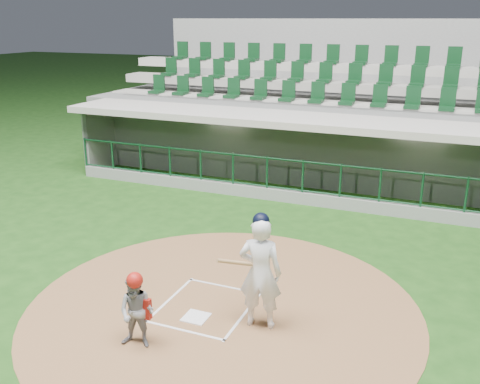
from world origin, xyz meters
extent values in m
plane|color=#184012|center=(0.00, 0.00, 0.00)|extent=(120.00, 120.00, 0.00)
cylinder|color=brown|center=(0.30, -0.20, 0.01)|extent=(7.20, 7.20, 0.01)
cube|color=white|center=(0.00, -0.70, 0.02)|extent=(0.43, 0.43, 0.02)
cube|color=white|center=(-0.75, -0.30, 0.02)|extent=(0.05, 1.80, 0.01)
cube|color=silver|center=(0.75, -0.30, 0.02)|extent=(0.05, 1.80, 0.01)
cube|color=silver|center=(0.00, 0.55, 0.02)|extent=(1.55, 0.05, 0.01)
cube|color=white|center=(0.00, -1.15, 0.02)|extent=(1.55, 0.05, 0.01)
cube|color=slate|center=(0.00, 7.50, -0.55)|extent=(15.00, 3.00, 0.10)
cube|color=gray|center=(0.00, 9.10, 0.85)|extent=(15.00, 0.20, 2.70)
cube|color=#A49E91|center=(0.00, 8.98, 1.10)|extent=(13.50, 0.04, 0.90)
cube|color=slate|center=(-7.50, 7.50, 0.85)|extent=(0.20, 3.00, 2.70)
cube|color=#A5A095|center=(0.00, 7.25, 2.30)|extent=(15.40, 3.50, 0.20)
cube|color=gray|center=(0.00, 5.95, 0.15)|extent=(15.00, 0.15, 0.40)
cube|color=black|center=(0.00, 5.95, 1.73)|extent=(15.00, 0.01, 0.95)
cube|color=brown|center=(0.00, 8.55, -0.28)|extent=(12.75, 0.40, 0.45)
cube|color=white|center=(-3.00, 7.50, 2.17)|extent=(1.30, 0.35, 0.04)
cube|color=white|center=(3.00, 7.50, 2.17)|extent=(1.30, 0.35, 0.04)
imported|color=#B31313|center=(-4.56, 8.25, 0.28)|extent=(1.13, 0.83, 1.56)
imported|color=#B51E13|center=(-2.46, 8.39, 0.29)|extent=(0.96, 0.49, 1.58)
imported|color=#A41711|center=(1.81, 8.09, 0.39)|extent=(1.00, 0.80, 1.79)
cube|color=slate|center=(0.00, 10.75, 1.15)|extent=(17.00, 6.50, 2.50)
cube|color=#9C998D|center=(0.00, 9.25, 2.30)|extent=(16.60, 0.95, 0.30)
cube|color=gray|center=(0.00, 10.20, 2.85)|extent=(16.60, 0.95, 0.30)
cube|color=#A5A095|center=(0.00, 11.15, 3.40)|extent=(16.60, 0.95, 0.30)
cube|color=gray|center=(0.00, 14.10, 2.53)|extent=(17.00, 0.25, 5.05)
imported|color=white|center=(1.12, -0.47, 1.00)|extent=(0.79, 0.58, 1.99)
sphere|color=black|center=(1.12, -0.47, 1.94)|extent=(0.28, 0.28, 0.28)
cylinder|color=#AB7D4E|center=(0.87, -0.72, 1.25)|extent=(0.58, 0.79, 0.39)
imported|color=gray|center=(-0.47, -1.80, 0.62)|extent=(0.66, 0.56, 1.22)
sphere|color=#AF1A12|center=(-0.47, -1.80, 1.19)|extent=(0.26, 0.26, 0.26)
cube|color=#A21911|center=(-0.47, -1.65, 0.62)|extent=(0.32, 0.10, 0.35)
camera|label=1|loc=(3.91, -8.07, 5.07)|focal=40.00mm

